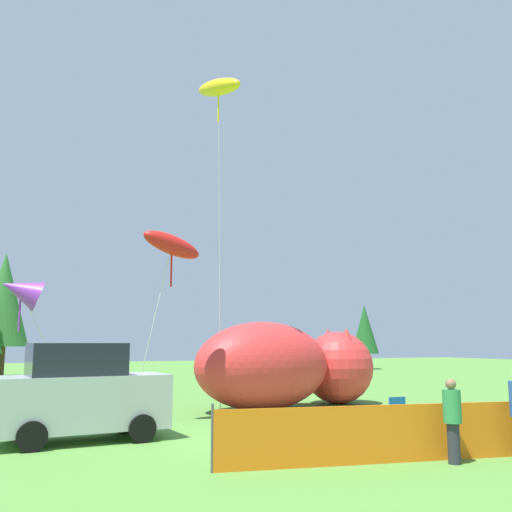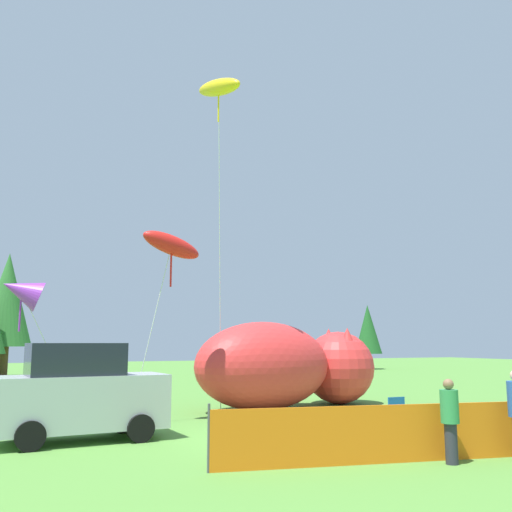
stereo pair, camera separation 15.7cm
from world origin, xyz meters
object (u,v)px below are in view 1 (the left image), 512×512
Objects in this scene: spectator_in_blue_shirt at (452,417)px; kite_yellow_hero at (219,88)px; folding_chair at (394,412)px; kite_purple_delta at (21,291)px; kite_red_lizard at (172,245)px; inflatable_cat at (285,368)px; parked_car at (81,393)px.

kite_yellow_hero reaches higher than spectator_in_blue_shirt.
folding_chair is 0.57× the size of spectator_in_blue_shirt.
kite_red_lizard is at bearing -31.97° from kite_purple_delta.
inflatable_cat is 9.96m from spectator_in_blue_shirt.
folding_chair is at bearing -40.00° from kite_red_lizard.
kite_purple_delta reaches higher than folding_chair.
inflatable_cat is (7.71, 4.22, 0.29)m from parked_car.
spectator_in_blue_shirt is at bearing -65.19° from kite_red_lizard.
inflatable_cat is at bearing 24.52° from parked_car.
kite_yellow_hero is 9.74m from kite_purple_delta.
inflatable_cat is at bearing 1.96° from folding_chair.
kite_purple_delta is at bearing 148.03° from kite_red_lizard.
kite_yellow_hero reaches higher than kite_purple_delta.
kite_purple_delta is at bearing 167.92° from kite_yellow_hero.
parked_car is 2.50× the size of spectator_in_blue_shirt.
folding_chair is 3.93m from spectator_in_blue_shirt.
inflatable_cat is 4.84× the size of spectator_in_blue_shirt.
folding_chair is at bearing 69.38° from spectator_in_blue_shirt.
parked_car is 0.88× the size of kite_purple_delta.
kite_red_lizard is 5.10m from kite_purple_delta.
spectator_in_blue_shirt is 14.08m from kite_yellow_hero.
folding_chair is at bearing -60.98° from kite_yellow_hero.
kite_red_lizard is at bearing 50.88° from folding_chair.
spectator_in_blue_shirt is at bearing -79.65° from kite_yellow_hero.
kite_red_lizard reaches higher than parked_car.
inflatable_cat is 10.46m from kite_yellow_hero.
kite_purple_delta is (-1.37, 4.84, 2.87)m from parked_car.
kite_yellow_hero is at bearing -179.19° from inflatable_cat.
folding_chair is 12.59m from kite_yellow_hero.
spectator_in_blue_shirt is at bearing -53.29° from kite_purple_delta.
kite_red_lizard is at bearing 114.81° from spectator_in_blue_shirt.
folding_chair is 11.96m from kite_purple_delta.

